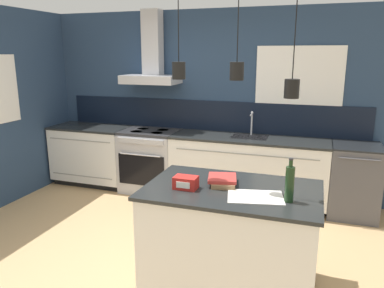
% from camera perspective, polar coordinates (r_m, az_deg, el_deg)
% --- Properties ---
extents(ground_plane, '(16.00, 16.00, 0.00)m').
position_cam_1_polar(ground_plane, '(4.03, -6.14, -16.21)').
color(ground_plane, tan).
rests_on(ground_plane, ground).
extents(wall_back, '(5.60, 2.43, 2.60)m').
position_cam_1_polar(wall_back, '(5.42, 1.96, 6.80)').
color(wall_back, navy).
rests_on(wall_back, ground_plane).
extents(wall_left, '(0.08, 3.80, 2.60)m').
position_cam_1_polar(wall_left, '(5.55, -26.80, 4.97)').
color(wall_left, navy).
rests_on(wall_left, ground_plane).
extents(counter_run_left, '(1.19, 0.64, 0.91)m').
position_cam_1_polar(counter_run_left, '(6.06, -14.90, -1.57)').
color(counter_run_left, black).
rests_on(counter_run_left, ground_plane).
extents(counter_run_sink, '(2.10, 0.64, 1.24)m').
position_cam_1_polar(counter_run_sink, '(5.16, 8.49, -3.88)').
color(counter_run_sink, black).
rests_on(counter_run_sink, ground_plane).
extents(oven_range, '(0.81, 0.66, 0.91)m').
position_cam_1_polar(oven_range, '(5.58, -6.35, -2.54)').
color(oven_range, '#B5B5BA').
rests_on(oven_range, ground_plane).
extents(dishwasher, '(0.59, 0.65, 0.91)m').
position_cam_1_polar(dishwasher, '(5.12, 23.43, -5.11)').
color(dishwasher, '#4C4C51').
rests_on(dishwasher, ground_plane).
extents(kitchen_island, '(1.45, 0.92, 0.91)m').
position_cam_1_polar(kitchen_island, '(3.33, 5.93, -13.98)').
color(kitchen_island, black).
rests_on(kitchen_island, ground_plane).
extents(bottle_on_island, '(0.07, 0.07, 0.34)m').
position_cam_1_polar(bottle_on_island, '(2.91, 14.65, -5.84)').
color(bottle_on_island, '#193319').
rests_on(bottle_on_island, kitchen_island).
extents(book_stack, '(0.29, 0.32, 0.07)m').
position_cam_1_polar(book_stack, '(3.23, 4.78, -5.55)').
color(book_stack, olive).
rests_on(book_stack, kitchen_island).
extents(red_supply_box, '(0.19, 0.14, 0.10)m').
position_cam_1_polar(red_supply_box, '(3.11, -0.97, -5.89)').
color(red_supply_box, red).
rests_on(red_supply_box, kitchen_island).
extents(paper_pile, '(0.48, 0.38, 0.01)m').
position_cam_1_polar(paper_pile, '(2.99, 9.64, -7.93)').
color(paper_pile, silver).
rests_on(paper_pile, kitchen_island).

